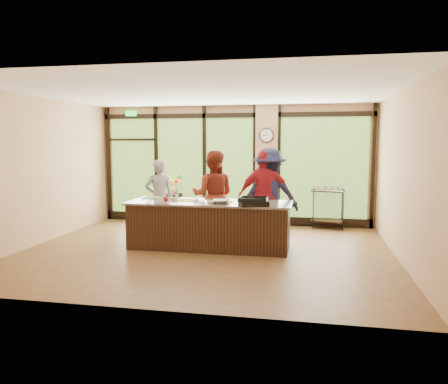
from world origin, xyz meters
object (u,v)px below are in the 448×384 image
at_px(flower_stand, 173,208).
at_px(bar_cart, 328,203).
at_px(cook_right, 269,195).
at_px(island_base, 210,226).
at_px(roasting_pan, 253,203).
at_px(cook_left, 159,198).

distance_m(flower_stand, bar_cart, 3.92).
distance_m(cook_right, flower_stand, 3.13).
relative_size(island_base, flower_stand, 4.06).
xyz_separation_m(island_base, cook_right, (1.09, 0.87, 0.54)).
height_order(cook_right, flower_stand, cook_right).
bearing_deg(island_base, roasting_pan, -22.38).
height_order(cook_right, bar_cart, cook_right).
relative_size(cook_right, roasting_pan, 3.88).
relative_size(cook_left, cook_right, 0.88).
xyz_separation_m(cook_left, flower_stand, (-0.24, 1.66, -0.47)).
bearing_deg(cook_right, island_base, 26.30).
distance_m(roasting_pan, flower_stand, 3.79).
xyz_separation_m(flower_stand, bar_cart, (3.92, 0.00, 0.24)).
relative_size(cook_left, bar_cart, 1.65).
bearing_deg(roasting_pan, flower_stand, 109.82).
relative_size(island_base, cook_left, 1.81).
distance_m(cook_left, cook_right, 2.40).
height_order(cook_left, flower_stand, cook_left).
height_order(cook_left, cook_right, cook_right).
height_order(cook_left, roasting_pan, cook_left).
bearing_deg(roasting_pan, island_base, 136.36).
height_order(flower_stand, bar_cart, bar_cart).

